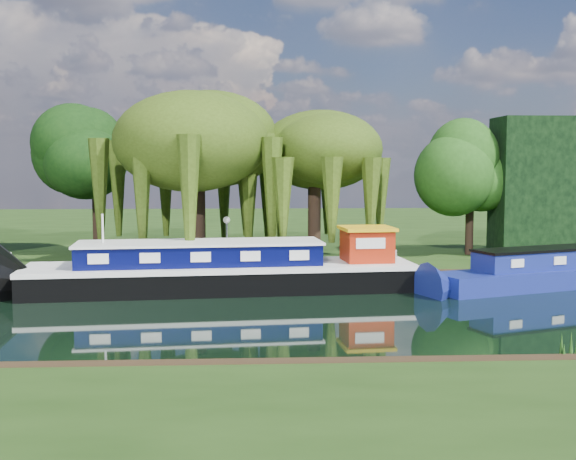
{
  "coord_description": "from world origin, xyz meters",
  "views": [
    {
      "loc": [
        1.77,
        -27.19,
        5.7
      ],
      "look_at": [
        3.43,
        4.87,
        2.8
      ],
      "focal_mm": 45.0,
      "sensor_mm": 36.0,
      "label": 1
    }
  ],
  "objects": [
    {
      "name": "ground",
      "position": [
        0.0,
        0.0,
        0.0
      ],
      "size": [
        120.0,
        120.0,
        0.0
      ],
      "primitive_type": "plane",
      "color": "black"
    },
    {
      "name": "tree_far_mid",
      "position": [
        -7.42,
        16.37,
        6.01
      ],
      "size": [
        4.93,
        4.93,
        8.06
      ],
      "color": "black",
      "rests_on": "far_bank"
    },
    {
      "name": "reeds_near",
      "position": [
        6.87,
        -7.57,
        0.55
      ],
      "size": [
        33.7,
        1.5,
        1.1
      ],
      "color": "#1A4111",
      "rests_on": "ground"
    },
    {
      "name": "mooring_posts",
      "position": [
        -0.5,
        8.4,
        0.95
      ],
      "size": [
        19.16,
        0.16,
        1.0
      ],
      "color": "silver",
      "rests_on": "far_bank"
    },
    {
      "name": "dutch_barge",
      "position": [
        0.58,
        5.38,
        0.92
      ],
      "size": [
        17.8,
        5.56,
        3.69
      ],
      "rotation": [
        0.0,
        0.0,
        0.09
      ],
      "color": "black",
      "rests_on": "ground"
    },
    {
      "name": "white_cruiser",
      "position": [
        13.21,
        5.96,
        0.0
      ],
      "size": [
        2.6,
        2.27,
        1.33
      ],
      "primitive_type": "imported",
      "rotation": [
        0.0,
        0.0,
        1.53
      ],
      "color": "silver",
      "rests_on": "ground"
    },
    {
      "name": "willow_left",
      "position": [
        -0.99,
        11.11,
        6.74
      ],
      "size": [
        7.23,
        7.23,
        8.67
      ],
      "color": "black",
      "rests_on": "far_bank"
    },
    {
      "name": "narrowboat",
      "position": [
        16.63,
        5.84,
        0.72
      ],
      "size": [
        13.76,
        6.81,
        2.01
      ],
      "rotation": [
        0.0,
        0.0,
        0.34
      ],
      "color": "navy",
      "rests_on": "ground"
    },
    {
      "name": "far_bank",
      "position": [
        0.0,
        34.0,
        0.23
      ],
      "size": [
        120.0,
        52.0,
        0.45
      ],
      "primitive_type": "cube",
      "color": "black",
      "rests_on": "ground"
    },
    {
      "name": "willow_right",
      "position": [
        5.2,
        11.62,
        5.84
      ],
      "size": [
        6.07,
        6.07,
        7.39
      ],
      "color": "black",
      "rests_on": "far_bank"
    },
    {
      "name": "conifer_hedge",
      "position": [
        19.0,
        14.0,
        4.45
      ],
      "size": [
        6.0,
        3.0,
        8.0
      ],
      "primitive_type": "cube",
      "color": "black",
      "rests_on": "far_bank"
    },
    {
      "name": "tree_far_right",
      "position": [
        14.59,
        14.38,
        5.14
      ],
      "size": [
        4.16,
        4.16,
        6.8
      ],
      "color": "black",
      "rests_on": "far_bank"
    },
    {
      "name": "lamppost",
      "position": [
        0.5,
        10.5,
        2.42
      ],
      "size": [
        0.36,
        0.36,
        2.56
      ],
      "color": "silver",
      "rests_on": "far_bank"
    }
  ]
}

